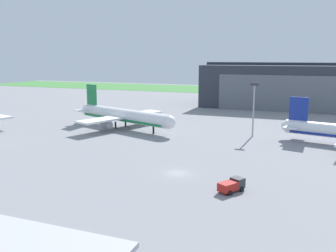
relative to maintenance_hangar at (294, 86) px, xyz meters
The scene contains 6 objects.
ground_plane 110.16m from the maintenance_hangar, 98.13° to the right, with size 440.00×440.00×0.00m, color gray.
grass_field_strip 77.13m from the maintenance_hangar, 101.70° to the left, with size 440.00×56.00×0.08m, color #478741.
maintenance_hangar is the anchor object (origin of this frame).
airliner_far_right 85.99m from the maintenance_hangar, 123.04° to the right, with size 39.11×31.56×13.07m.
pushback_tractor 114.94m from the maintenance_hangar, 91.77° to the right, with size 4.18×5.23×2.12m.
apron_light_mast 69.57m from the maintenance_hangar, 95.86° to the right, with size 2.40×0.50×15.21m.
Camera 1 is at (23.55, -64.64, 22.31)m, focal length 39.44 mm.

